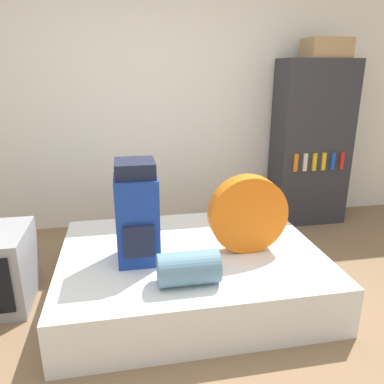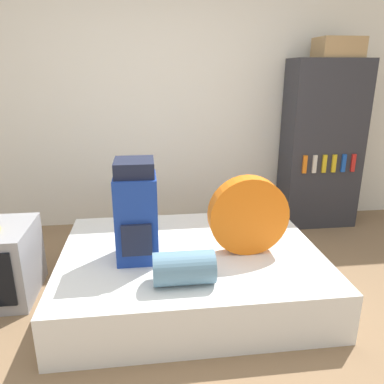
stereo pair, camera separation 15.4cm
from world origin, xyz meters
TOP-DOWN VIEW (x-y plane):
  - ground_plane at (0.00, 0.00)m, footprint 16.00×16.00m
  - wall_back at (0.00, 2.06)m, footprint 8.00×0.05m
  - bed at (0.13, 0.58)m, footprint 1.88×1.44m
  - backpack at (-0.25, 0.51)m, footprint 0.28×0.33m
  - tent_bag at (0.53, 0.51)m, footprint 0.57×0.13m
  - sleeping_roll at (0.04, 0.14)m, footprint 0.38×0.21m
  - bookshelf at (1.66, 1.79)m, footprint 0.77×0.42m
  - cardboard_box at (1.72, 1.78)m, footprint 0.42×0.32m

SIDE VIEW (x-z plane):
  - ground_plane at x=0.00m, z-range 0.00..0.00m
  - bed at x=0.13m, z-range 0.00..0.35m
  - sleeping_roll at x=0.04m, z-range 0.35..0.56m
  - tent_bag at x=0.53m, z-range 0.35..0.92m
  - backpack at x=-0.25m, z-range 0.34..1.05m
  - bookshelf at x=1.66m, z-range 0.00..1.73m
  - wall_back at x=0.00m, z-range 0.00..2.60m
  - cardboard_box at x=1.72m, z-range 1.73..1.92m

